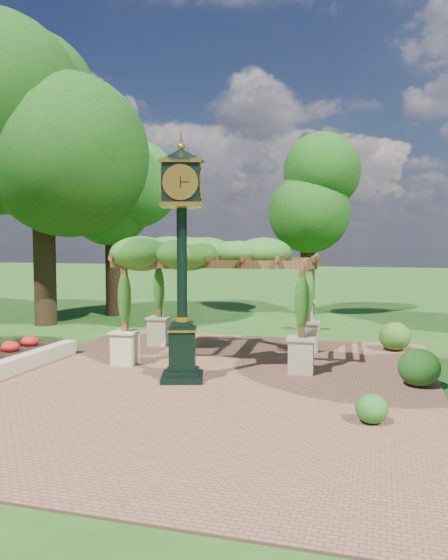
# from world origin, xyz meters

# --- Properties ---
(ground) EXTENTS (120.00, 120.00, 0.00)m
(ground) POSITION_xyz_m (0.00, 0.00, 0.00)
(ground) COLOR #1E4714
(ground) RESTS_ON ground
(brick_plaza) EXTENTS (10.00, 12.00, 0.04)m
(brick_plaza) POSITION_xyz_m (0.00, 1.00, 0.02)
(brick_plaza) COLOR brown
(brick_plaza) RESTS_ON ground
(border_wall) EXTENTS (0.35, 5.00, 0.40)m
(border_wall) POSITION_xyz_m (-4.60, 0.50, 0.20)
(border_wall) COLOR #C6B793
(border_wall) RESTS_ON ground
(pedestal_clock) EXTENTS (1.29, 1.29, 5.24)m
(pedestal_clock) POSITION_xyz_m (-0.53, 0.99, 3.13)
(pedestal_clock) COLOR black
(pedestal_clock) RESTS_ON brick_plaza
(pergola) EXTENTS (5.36, 3.59, 3.24)m
(pergola) POSITION_xyz_m (-0.38, 3.59, 2.66)
(pergola) COLOR beige
(pergola) RESTS_ON brick_plaza
(sundial) EXTENTS (0.74, 0.74, 1.08)m
(sundial) POSITION_xyz_m (1.29, 8.71, 0.48)
(sundial) COLOR gray
(sundial) RESTS_ON ground
(shrub_front) EXTENTS (0.57, 0.57, 0.50)m
(shrub_front) POSITION_xyz_m (3.60, -0.86, 0.29)
(shrub_front) COLOR #22621C
(shrub_front) RESTS_ON brick_plaza
(shrub_mid) EXTENTS (1.01, 1.01, 0.81)m
(shrub_mid) POSITION_xyz_m (4.53, 1.92, 0.44)
(shrub_mid) COLOR #1D4B15
(shrub_mid) RESTS_ON brick_plaza
(shrub_back) EXTENTS (1.03, 1.03, 0.81)m
(shrub_back) POSITION_xyz_m (4.12, 5.82, 0.44)
(shrub_back) COLOR #305F1B
(shrub_back) RESTS_ON brick_plaza
(tree_west_near) EXTENTS (5.78, 5.78, 10.51)m
(tree_west_near) POSITION_xyz_m (-8.45, 7.46, 7.23)
(tree_west_near) COLOR #312013
(tree_west_near) RESTS_ON ground
(tree_west_far) EXTENTS (4.17, 4.17, 8.56)m
(tree_west_far) POSITION_xyz_m (-7.25, 10.67, 5.86)
(tree_west_far) COLOR black
(tree_west_far) RESTS_ON ground
(tree_north) EXTENTS (3.18, 3.18, 7.47)m
(tree_north) POSITION_xyz_m (0.65, 13.23, 5.09)
(tree_north) COLOR #332014
(tree_north) RESTS_ON ground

